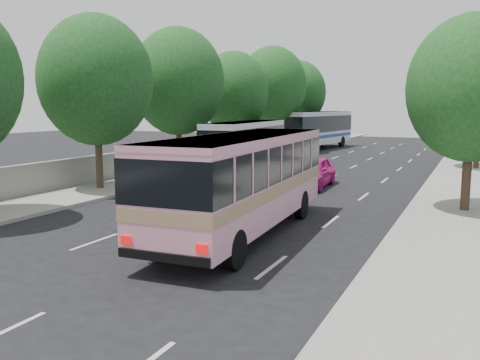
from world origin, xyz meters
The scene contains 16 objects.
ground centered at (0.00, 0.00, 0.00)m, with size 120.00×120.00×0.00m, color black.
sidewalk_left centered at (-8.50, 20.00, 0.07)m, with size 4.00×90.00×0.15m, color #9E998E.
sidewalk_right centered at (8.50, 20.00, 0.06)m, with size 4.00×90.00×0.12m, color #9E998E.
low_wall centered at (-10.30, 20.00, 0.90)m, with size 0.30×90.00×1.50m, color #9E998E.
tree_left_b centered at (-8.42, 5.94, 5.82)m, with size 5.70×5.70×8.88m.
tree_left_c centered at (-8.62, 13.94, 6.12)m, with size 6.00×6.00×9.35m.
tree_left_d centered at (-8.52, 21.94, 5.63)m, with size 5.52×5.52×8.60m.
tree_left_e centered at (-8.42, 29.94, 6.43)m, with size 6.30×6.30×9.82m.
tree_left_f centered at (-8.62, 37.94, 6.00)m, with size 5.88×5.88×9.16m.
tree_right_near centered at (8.78, 7.94, 5.20)m, with size 5.10×5.10×7.95m.
pink_bus centered at (2.00, 0.90, 2.09)m, with size 3.27×10.67×3.36m.
pink_taxi centered at (1.00, 11.77, 0.82)m, with size 1.94×4.82×1.64m, color #CE1185.
white_pickup centered at (-4.50, 16.22, 0.76)m, with size 2.12×5.22×1.52m, color white.
tour_coach_front centered at (-5.40, 17.39, 1.97)m, with size 3.30×11.11×3.27m.
tour_coach_rear centered at (-5.88, 35.65, 2.28)m, with size 4.18×12.90×3.79m.
taxi_roof_sign centered at (1.00, 11.77, 1.73)m, with size 0.55×0.18×0.18m, color silver.
Camera 1 is at (9.06, -14.34, 4.30)m, focal length 38.00 mm.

